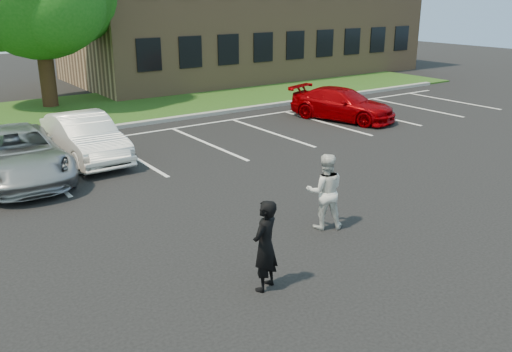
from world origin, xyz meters
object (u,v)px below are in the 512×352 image
(office_building, at_px, (247,8))
(man_white_shirt, at_px, (325,191))
(car_red_compact, at_px, (343,104))
(man_black_suit, at_px, (265,246))
(car_white_sedan, at_px, (85,138))
(car_silver_minivan, at_px, (16,154))

(office_building, bearing_deg, man_white_shirt, -120.23)
(man_white_shirt, height_order, car_red_compact, man_white_shirt)
(office_building, relative_size, man_white_shirt, 12.97)
(man_white_shirt, bearing_deg, office_building, -88.96)
(office_building, xyz_separation_m, car_red_compact, (-4.60, -13.89, -3.51))
(office_building, xyz_separation_m, man_black_suit, (-15.36, -23.21, -3.32))
(man_white_shirt, bearing_deg, car_white_sedan, -41.10)
(man_black_suit, height_order, car_silver_minivan, man_black_suit)
(car_silver_minivan, relative_size, car_red_compact, 1.16)
(office_building, relative_size, man_black_suit, 13.33)
(man_black_suit, bearing_deg, man_white_shirt, -177.29)
(man_white_shirt, height_order, car_silver_minivan, man_white_shirt)
(car_silver_minivan, bearing_deg, man_white_shirt, -54.95)
(car_white_sedan, xyz_separation_m, car_red_compact, (10.74, -0.38, -0.08))
(car_white_sedan, bearing_deg, man_black_suit, -91.05)
(man_black_suit, relative_size, man_white_shirt, 0.97)
(car_silver_minivan, height_order, car_white_sedan, car_white_sedan)
(office_building, relative_size, car_white_sedan, 5.07)
(car_silver_minivan, xyz_separation_m, car_white_sedan, (2.20, 0.75, 0.00))
(office_building, height_order, man_white_shirt, office_building)
(office_building, bearing_deg, car_silver_minivan, -140.88)
(man_black_suit, height_order, car_red_compact, man_black_suit)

